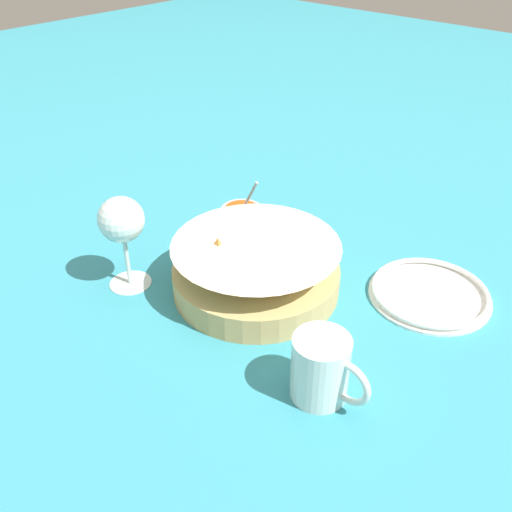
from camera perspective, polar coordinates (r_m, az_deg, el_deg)
ground_plane at (r=0.93m, az=0.20°, el=-2.03°), size 4.00×4.00×0.00m
food_basket at (r=0.88m, az=0.01°, el=-1.38°), size 0.26×0.26×0.09m
sauce_cup at (r=1.05m, az=-1.42°, el=3.96°), size 0.08×0.08×0.10m
wine_glass at (r=0.87m, az=-13.29°, el=3.24°), size 0.07×0.07×0.15m
beer_mug at (r=0.71m, az=6.54°, el=-11.28°), size 0.11×0.07×0.09m
side_plate at (r=0.92m, az=16.98°, el=-3.56°), size 0.19×0.19×0.01m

